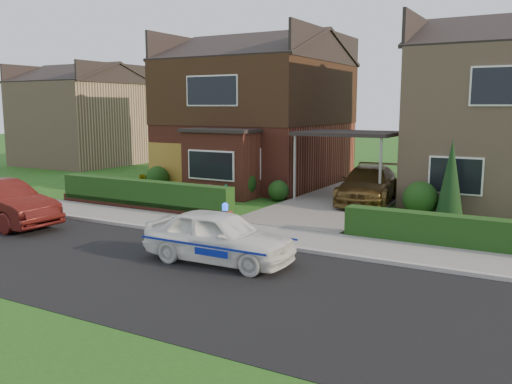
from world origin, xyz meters
The scene contains 23 objects.
ground centered at (0.00, 0.00, 0.00)m, with size 120.00×120.00×0.00m, color #1B4612.
road centered at (0.00, 0.00, 0.00)m, with size 60.00×6.00×0.02m, color black.
kerb centered at (0.00, 3.05, 0.06)m, with size 60.00×0.16×0.12m, color #9E9993.
sidewalk centered at (0.00, 4.10, 0.05)m, with size 60.00×2.00×0.10m, color slate.
driveway centered at (0.00, 11.00, 0.06)m, with size 3.80×12.00×0.12m, color #666059.
house_left centered at (-5.78, 13.90, 3.81)m, with size 7.50×9.53×7.25m.
carport_link centered at (0.00, 10.95, 2.66)m, with size 3.80×3.00×2.77m.
garage_door centered at (-8.25, 9.96, 1.05)m, with size 2.20×0.10×2.10m, color olive.
dwarf_wall centered at (-5.80, 5.30, 0.18)m, with size 7.70×0.25×0.36m, color brown.
hedge_left centered at (-5.80, 5.45, 0.00)m, with size 7.50×0.55×0.90m, color #153310.
hedge_right centered at (5.80, 5.35, 0.00)m, with size 7.50×0.55×0.80m, color #153310.
shrub_left_far centered at (-8.50, 9.50, 0.54)m, with size 1.08×1.08×1.08m, color #153310.
shrub_left_mid centered at (-4.00, 9.30, 0.66)m, with size 1.32×1.32×1.32m, color #153310.
shrub_left_near centered at (-2.40, 9.60, 0.42)m, with size 0.84×0.84×0.84m, color #153310.
shrub_right_near centered at (3.20, 9.40, 0.60)m, with size 1.20×1.20×1.20m, color #153310.
conifer_a centered at (4.20, 9.20, 1.30)m, with size 0.90×0.90×2.60m, color black.
neighbour_left centered at (-20.00, 16.00, 2.60)m, with size 6.50×7.00×5.20m, color tan.
police_car centered at (0.29, 1.20, 0.64)m, with size 3.45×3.79×1.44m.
driveway_car centered at (1.00, 10.49, 0.80)m, with size 1.90×4.67×1.36m, color brown.
street_car centered at (-7.92, 1.20, 0.71)m, with size 4.31×1.50×1.42m, color #4A1310.
potted_plant_a centered at (-4.07, 8.24, 0.35)m, with size 0.37×0.25×0.71m, color gray.
potted_plant_b centered at (-9.00, 9.00, 0.37)m, with size 0.41×0.33×0.75m, color gray.
potted_plant_c centered at (-4.27, 7.54, 0.40)m, with size 0.44×0.44×0.79m, color gray.
Camera 1 is at (7.33, -9.39, 3.75)m, focal length 38.00 mm.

